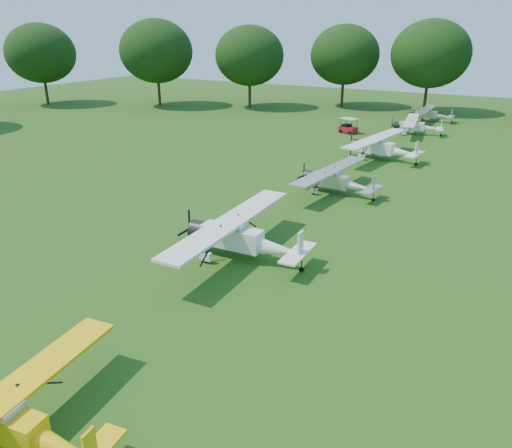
{
  "coord_description": "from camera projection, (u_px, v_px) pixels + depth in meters",
  "views": [
    {
      "loc": [
        12.61,
        -20.01,
        11.83
      ],
      "look_at": [
        -0.19,
        2.84,
        1.4
      ],
      "focal_mm": 35.0,
      "sensor_mm": 36.0,
      "label": 1
    }
  ],
  "objects": [
    {
      "name": "aircraft_2",
      "position": [
        14.0,
        423.0,
        14.52
      ],
      "size": [
        5.85,
        9.29,
        1.82
      ],
      "rotation": [
        0.0,
        0.0,
        0.12
      ],
      "color": "yellow",
      "rests_on": "ground"
    },
    {
      "name": "aircraft_4",
      "position": [
        336.0,
        179.0,
        37.36
      ],
      "size": [
        6.19,
        9.84,
        1.93
      ],
      "rotation": [
        0.0,
        0.0,
        -0.11
      ],
      "color": "silver",
      "rests_on": "ground"
    },
    {
      "name": "aircraft_3",
      "position": [
        241.0,
        236.0,
        26.8
      ],
      "size": [
        7.25,
        11.53,
        2.28
      ],
      "rotation": [
        0.0,
        0.0,
        0.03
      ],
      "color": "white",
      "rests_on": "ground"
    },
    {
      "name": "aircraft_5",
      "position": [
        382.0,
        146.0,
        46.94
      ],
      "size": [
        7.06,
        11.2,
        2.2
      ],
      "rotation": [
        0.0,
        0.0,
        -0.14
      ],
      "color": "white",
      "rests_on": "ground"
    },
    {
      "name": "golf_cart",
      "position": [
        348.0,
        128.0,
        58.93
      ],
      "size": [
        2.32,
        1.83,
        1.74
      ],
      "rotation": [
        0.0,
        0.0,
        -0.34
      ],
      "color": "#AE0C28",
      "rests_on": "ground"
    },
    {
      "name": "ground",
      "position": [
        233.0,
        267.0,
        26.32
      ],
      "size": [
        160.0,
        160.0,
        0.0
      ],
      "primitive_type": "plane",
      "color": "#1C4A12",
      "rests_on": "ground"
    },
    {
      "name": "aircraft_6",
      "position": [
        416.0,
        125.0,
        57.96
      ],
      "size": [
        5.91,
        9.36,
        1.84
      ],
      "rotation": [
        0.0,
        0.0,
        0.15
      ],
      "color": "white",
      "rests_on": "ground"
    },
    {
      "name": "tree_belt",
      "position": [
        301.0,
        119.0,
        21.86
      ],
      "size": [
        137.36,
        130.27,
        14.52
      ],
      "color": "#332213",
      "rests_on": "ground"
    },
    {
      "name": "aircraft_7",
      "position": [
        430.0,
        113.0,
        65.92
      ],
      "size": [
        5.74,
        9.11,
        1.8
      ],
      "rotation": [
        0.0,
        0.0,
        0.0
      ],
      "color": "silver",
      "rests_on": "ground"
    }
  ]
}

